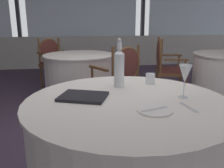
{
  "coord_description": "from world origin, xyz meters",
  "views": [
    {
      "loc": [
        -0.36,
        -2.31,
        1.24
      ],
      "look_at": [
        -0.09,
        -0.73,
        0.81
      ],
      "focal_mm": 37.34,
      "sensor_mm": 36.0,
      "label": 1
    }
  ],
  "objects_px": {
    "menu_book": "(83,96)",
    "water_bottle": "(119,67)",
    "side_plate": "(155,110)",
    "dining_chair_0_1": "(52,59)",
    "dining_chair_1_0": "(166,64)",
    "dining_chair_0_0": "(120,77)",
    "water_tumbler": "(150,79)",
    "wine_glass": "(185,74)"
  },
  "relations": [
    {
      "from": "wine_glass",
      "to": "dining_chair_0_1",
      "type": "xyz_separation_m",
      "value": [
        -1.08,
        3.13,
        -0.35
      ]
    },
    {
      "from": "water_bottle",
      "to": "dining_chair_1_0",
      "type": "distance_m",
      "value": 2.17
    },
    {
      "from": "water_bottle",
      "to": "dining_chair_1_0",
      "type": "relative_size",
      "value": 0.38
    },
    {
      "from": "dining_chair_0_0",
      "to": "dining_chair_1_0",
      "type": "xyz_separation_m",
      "value": [
        0.92,
        0.74,
        0.01
      ]
    },
    {
      "from": "menu_book",
      "to": "dining_chair_1_0",
      "type": "bearing_deg",
      "value": 76.22
    },
    {
      "from": "side_plate",
      "to": "dining_chair_0_0",
      "type": "relative_size",
      "value": 0.21
    },
    {
      "from": "water_bottle",
      "to": "dining_chair_1_0",
      "type": "bearing_deg",
      "value": 57.52
    },
    {
      "from": "side_plate",
      "to": "dining_chair_1_0",
      "type": "xyz_separation_m",
      "value": [
        1.06,
        2.35,
        -0.18
      ]
    },
    {
      "from": "water_tumbler",
      "to": "dining_chair_1_0",
      "type": "distance_m",
      "value": 1.98
    },
    {
      "from": "wine_glass",
      "to": "water_tumbler",
      "type": "distance_m",
      "value": 0.42
    },
    {
      "from": "wine_glass",
      "to": "dining_chair_1_0",
      "type": "xyz_separation_m",
      "value": [
        0.78,
        2.15,
        -0.33
      ]
    },
    {
      "from": "water_bottle",
      "to": "menu_book",
      "type": "xyz_separation_m",
      "value": [
        -0.29,
        -0.24,
        -0.14
      ]
    },
    {
      "from": "side_plate",
      "to": "dining_chair_0_1",
      "type": "bearing_deg",
      "value": 103.6
    },
    {
      "from": "dining_chair_1_0",
      "to": "wine_glass",
      "type": "bearing_deg",
      "value": -95.43
    },
    {
      "from": "wine_glass",
      "to": "water_tumbler",
      "type": "xyz_separation_m",
      "value": [
        -0.1,
        0.39,
        -0.12
      ]
    },
    {
      "from": "side_plate",
      "to": "wine_glass",
      "type": "distance_m",
      "value": 0.37
    },
    {
      "from": "dining_chair_0_0",
      "to": "dining_chair_0_1",
      "type": "relative_size",
      "value": 1.03
    },
    {
      "from": "menu_book",
      "to": "dining_chair_0_0",
      "type": "distance_m",
      "value": 1.42
    },
    {
      "from": "dining_chair_0_1",
      "to": "dining_chair_1_0",
      "type": "bearing_deg",
      "value": 33.55
    },
    {
      "from": "water_tumbler",
      "to": "dining_chair_0_1",
      "type": "height_order",
      "value": "dining_chair_0_1"
    },
    {
      "from": "side_plate",
      "to": "water_tumbler",
      "type": "bearing_deg",
      "value": 73.41
    },
    {
      "from": "dining_chair_1_0",
      "to": "dining_chair_0_0",
      "type": "bearing_deg",
      "value": -126.56
    },
    {
      "from": "water_tumbler",
      "to": "dining_chair_0_0",
      "type": "distance_m",
      "value": 1.05
    },
    {
      "from": "water_bottle",
      "to": "wine_glass",
      "type": "bearing_deg",
      "value": -42.9
    },
    {
      "from": "water_tumbler",
      "to": "menu_book",
      "type": "relative_size",
      "value": 0.28
    },
    {
      "from": "side_plate",
      "to": "water_tumbler",
      "type": "height_order",
      "value": "water_tumbler"
    },
    {
      "from": "side_plate",
      "to": "dining_chair_1_0",
      "type": "height_order",
      "value": "dining_chair_1_0"
    },
    {
      "from": "dining_chair_0_0",
      "to": "menu_book",
      "type": "bearing_deg",
      "value": 129.38
    },
    {
      "from": "water_bottle",
      "to": "dining_chair_1_0",
      "type": "height_order",
      "value": "water_bottle"
    },
    {
      "from": "water_tumbler",
      "to": "wine_glass",
      "type": "bearing_deg",
      "value": -75.53
    },
    {
      "from": "side_plate",
      "to": "dining_chair_0_0",
      "type": "height_order",
      "value": "dining_chair_0_0"
    },
    {
      "from": "wine_glass",
      "to": "dining_chair_1_0",
      "type": "height_order",
      "value": "dining_chair_1_0"
    },
    {
      "from": "water_bottle",
      "to": "water_tumbler",
      "type": "distance_m",
      "value": 0.29
    },
    {
      "from": "menu_book",
      "to": "water_tumbler",
      "type": "bearing_deg",
      "value": 47.93
    },
    {
      "from": "menu_book",
      "to": "water_bottle",
      "type": "bearing_deg",
      "value": 60.5
    },
    {
      "from": "wine_glass",
      "to": "dining_chair_1_0",
      "type": "bearing_deg",
      "value": 70.02
    },
    {
      "from": "water_tumbler",
      "to": "water_bottle",
      "type": "bearing_deg",
      "value": -170.92
    },
    {
      "from": "water_bottle",
      "to": "water_tumbler",
      "type": "height_order",
      "value": "water_bottle"
    },
    {
      "from": "wine_glass",
      "to": "menu_book",
      "type": "height_order",
      "value": "wine_glass"
    },
    {
      "from": "side_plate",
      "to": "wine_glass",
      "type": "height_order",
      "value": "wine_glass"
    },
    {
      "from": "side_plate",
      "to": "dining_chair_1_0",
      "type": "distance_m",
      "value": 2.58
    },
    {
      "from": "dining_chair_0_1",
      "to": "wine_glass",
      "type": "bearing_deg",
      "value": -9.69
    }
  ]
}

